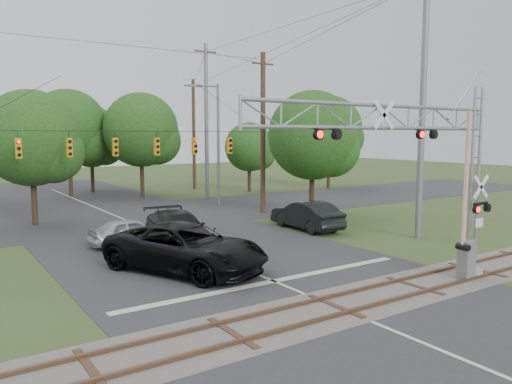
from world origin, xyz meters
TOP-DOWN VIEW (x-y plane):
  - ground at (0.00, 0.00)m, footprint 160.00×160.00m
  - road_main at (0.00, 10.00)m, footprint 14.00×90.00m
  - road_cross at (0.00, 24.00)m, footprint 90.00×12.00m
  - railroad_track at (0.00, 2.00)m, footprint 90.00×3.20m
  - crossing_gantry at (3.69, 1.64)m, footprint 11.48×0.96m
  - traffic_signal_span at (0.91, 20.00)m, footprint 19.34×0.36m
  - pickup_black at (-2.14, 8.81)m, footprint 6.00×7.89m
  - car_dark at (-0.50, 13.14)m, footprint 3.39×6.45m
  - sedan_silver at (-2.33, 14.96)m, footprint 4.27×1.94m
  - suv_dark at (8.03, 13.23)m, footprint 2.03×5.31m
  - streetlight at (8.29, 24.73)m, footprint 2.57×0.27m
  - utility_poles at (2.68, 22.82)m, footprint 26.47×29.74m
  - treeline at (2.61, 32.14)m, footprint 54.48×29.41m

SIDE VIEW (x-z plane):
  - ground at x=0.00m, z-range 0.00..0.00m
  - road_main at x=0.00m, z-range 0.00..0.02m
  - road_cross at x=0.00m, z-range 0.00..0.02m
  - railroad_track at x=0.00m, z-range -0.05..0.11m
  - sedan_silver at x=-2.33m, z-range 0.00..1.42m
  - suv_dark at x=8.03m, z-range 0.00..1.73m
  - car_dark at x=-0.50m, z-range 0.00..1.78m
  - pickup_black at x=-2.14m, z-range 0.00..1.99m
  - crossing_gantry at x=3.69m, z-range 0.91..8.44m
  - streetlight at x=8.29m, z-range 0.57..10.22m
  - traffic_signal_span at x=0.91m, z-range -0.14..11.36m
  - treeline at x=2.61m, z-range 0.76..10.58m
  - utility_poles at x=2.68m, z-range -0.68..13.75m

